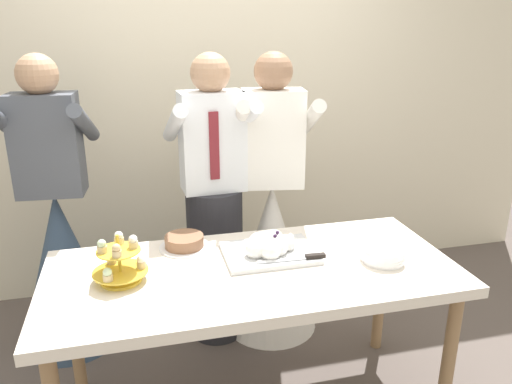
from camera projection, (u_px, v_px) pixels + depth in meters
rear_wall at (201, 78)px, 3.30m from camera, size 5.20×0.10×2.90m
dessert_table at (253, 283)px, 2.21m from camera, size 1.80×0.80×0.78m
cupcake_stand at (120, 263)px, 2.05m from camera, size 0.23×0.23×0.21m
main_cake_tray at (269, 247)px, 2.29m from camera, size 0.44×0.31×0.13m
plate_stack at (383, 254)px, 2.24m from camera, size 0.20×0.20×0.07m
round_cake at (184, 242)px, 2.37m from camera, size 0.24×0.24×0.06m
person_groom at (214, 218)px, 2.83m from camera, size 0.48×0.51×1.66m
person_bride at (272, 239)px, 2.95m from camera, size 0.56×0.56×1.66m
person_guest at (62, 250)px, 2.80m from camera, size 0.56×0.56×1.66m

